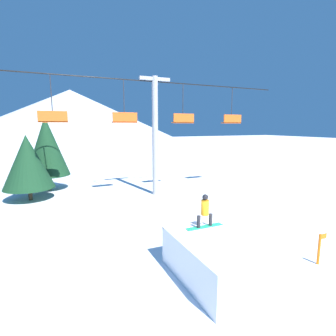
# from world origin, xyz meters

# --- Properties ---
(ground_plane) EXTENTS (220.00, 220.00, 0.00)m
(ground_plane) POSITION_xyz_m (0.00, 0.00, 0.00)
(ground_plane) COLOR white
(mountain_ridge) EXTENTS (67.02, 67.02, 15.22)m
(mountain_ridge) POSITION_xyz_m (0.00, 72.05, 7.61)
(mountain_ridge) COLOR silver
(mountain_ridge) RESTS_ON ground_plane
(snow_ramp) EXTENTS (3.19, 3.76, 1.44)m
(snow_ramp) POSITION_xyz_m (-0.49, -0.26, 0.72)
(snow_ramp) COLOR white
(snow_ramp) RESTS_ON ground_plane
(snowboarder) EXTENTS (1.56, 0.31, 1.33)m
(snowboarder) POSITION_xyz_m (-0.59, 0.91, 2.09)
(snowboarder) COLOR #1E9E6B
(snowboarder) RESTS_ON snow_ramp
(chairlift) EXTENTS (22.34, 0.45, 9.01)m
(chairlift) POSITION_xyz_m (1.49, 11.39, 5.27)
(chairlift) COLOR #9E9EA3
(chairlift) RESTS_ON ground_plane
(pine_tree_near) EXTENTS (3.50, 3.50, 4.76)m
(pine_tree_near) POSITION_xyz_m (-7.46, 13.63, 2.82)
(pine_tree_near) COLOR #4C3823
(pine_tree_near) RESTS_ON ground_plane
(pine_tree_far) EXTENTS (3.44, 3.44, 6.17)m
(pine_tree_far) POSITION_xyz_m (-6.17, 16.32, 3.71)
(pine_tree_far) COLOR #4C3823
(pine_tree_far) RESTS_ON ground_plane
(trail_marker) EXTENTS (0.41, 0.10, 1.24)m
(trail_marker) POSITION_xyz_m (3.40, -1.12, 0.67)
(trail_marker) COLOR orange
(trail_marker) RESTS_ON ground_plane
(distant_skier) EXTENTS (0.24, 0.24, 1.23)m
(distant_skier) POSITION_xyz_m (3.13, 15.29, 0.67)
(distant_skier) COLOR black
(distant_skier) RESTS_ON ground_plane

